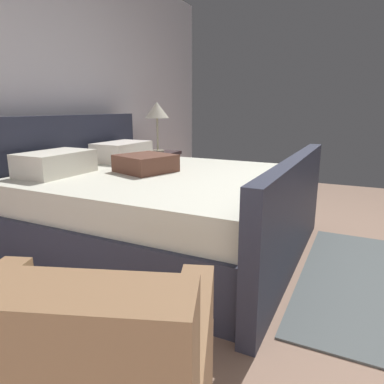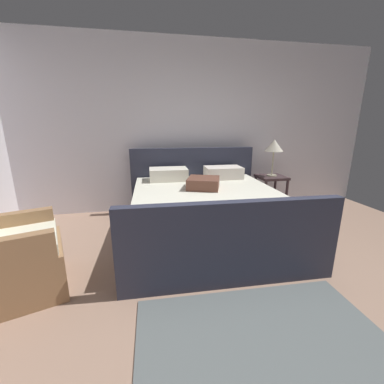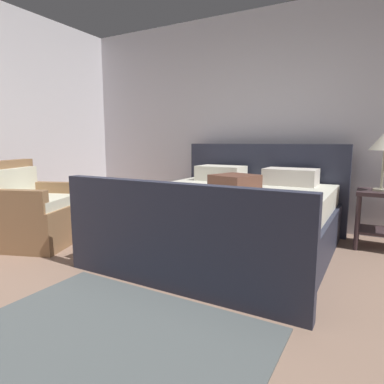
# 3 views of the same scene
# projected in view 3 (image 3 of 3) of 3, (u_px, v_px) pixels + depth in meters

# --- Properties ---
(ground_plane) EXTENTS (5.95, 5.56, 0.02)m
(ground_plane) POSITION_uv_depth(u_px,v_px,m) (162.00, 332.00, 1.94)
(ground_plane) COLOR #987763
(wall_back) EXTENTS (6.07, 0.12, 2.74)m
(wall_back) POSITION_uv_depth(u_px,v_px,m) (284.00, 120.00, 4.20)
(wall_back) COLOR silver
(wall_back) RESTS_ON ground
(bed) EXTENTS (2.05, 2.24, 1.07)m
(bed) POSITION_uv_depth(u_px,v_px,m) (231.00, 217.00, 3.35)
(bed) COLOR #2D3042
(bed) RESTS_ON ground
(nightstand_right) EXTENTS (0.44, 0.44, 0.60)m
(nightstand_right) POSITION_uv_depth(u_px,v_px,m) (379.00, 210.00, 3.40)
(nightstand_right) COLOR #3A2A2D
(nightstand_right) RESTS_ON ground
(armchair) EXTENTS (0.93, 0.92, 0.90)m
(armchair) POSITION_uv_depth(u_px,v_px,m) (32.00, 213.00, 3.51)
(armchair) COLOR #926A47
(armchair) RESTS_ON ground
(area_rug) EXTENTS (1.76, 1.24, 0.01)m
(area_rug) POSITION_uv_depth(u_px,v_px,m) (110.00, 339.00, 1.84)
(area_rug) COLOR #575E5F
(area_rug) RESTS_ON ground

